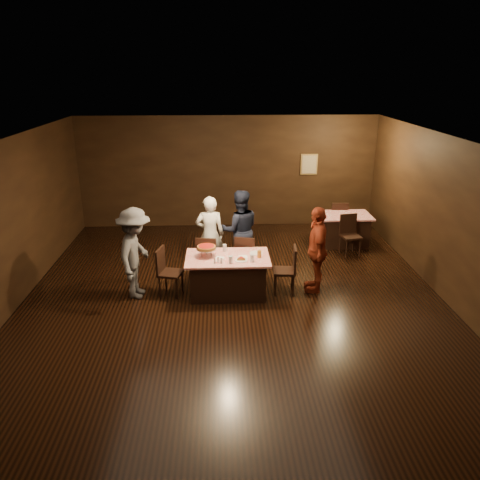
# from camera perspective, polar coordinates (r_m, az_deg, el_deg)

# --- Properties ---
(room) EXTENTS (10.00, 10.04, 3.02)m
(room) POSITION_cam_1_polar(r_m,az_deg,el_deg) (7.79, -0.74, 5.22)
(room) COLOR black
(room) RESTS_ON ground
(main_table) EXTENTS (1.60, 1.00, 0.77)m
(main_table) POSITION_cam_1_polar(r_m,az_deg,el_deg) (9.07, -1.50, -4.33)
(main_table) COLOR #B2120B
(main_table) RESTS_ON ground
(back_table) EXTENTS (1.30, 0.90, 0.77)m
(back_table) POSITION_cam_1_polar(r_m,az_deg,el_deg) (11.88, 12.45, 1.26)
(back_table) COLOR #A40A16
(back_table) RESTS_ON ground
(chair_far_left) EXTENTS (0.48, 0.48, 0.95)m
(chair_far_left) POSITION_cam_1_polar(r_m,az_deg,el_deg) (9.73, -3.96, -2.04)
(chair_far_left) COLOR black
(chair_far_left) RESTS_ON ground
(chair_far_right) EXTENTS (0.51, 0.51, 0.95)m
(chair_far_right) POSITION_cam_1_polar(r_m,az_deg,el_deg) (9.74, 0.76, -1.97)
(chair_far_right) COLOR black
(chair_far_right) RESTS_ON ground
(chair_end_left) EXTENTS (0.51, 0.51, 0.95)m
(chair_end_left) POSITION_cam_1_polar(r_m,az_deg,el_deg) (9.08, -8.48, -3.90)
(chair_end_left) COLOR black
(chair_end_left) RESTS_ON ground
(chair_end_right) EXTENTS (0.46, 0.46, 0.95)m
(chair_end_right) POSITION_cam_1_polar(r_m,az_deg,el_deg) (9.12, 5.44, -3.67)
(chair_end_right) COLOR black
(chair_end_right) RESTS_ON ground
(chair_back_near) EXTENTS (0.49, 0.49, 0.95)m
(chair_back_near) POSITION_cam_1_polar(r_m,az_deg,el_deg) (11.22, 13.36, 0.53)
(chair_back_near) COLOR black
(chair_back_near) RESTS_ON ground
(chair_back_far) EXTENTS (0.43, 0.43, 0.95)m
(chair_back_far) POSITION_cam_1_polar(r_m,az_deg,el_deg) (12.40, 11.80, 2.56)
(chair_back_far) COLOR black
(chair_back_far) RESTS_ON ground
(diner_white_jacket) EXTENTS (0.61, 0.40, 1.67)m
(diner_white_jacket) POSITION_cam_1_polar(r_m,az_deg,el_deg) (9.94, -3.68, 0.69)
(diner_white_jacket) COLOR white
(diner_white_jacket) RESTS_ON ground
(diner_navy_hoodie) EXTENTS (0.92, 0.75, 1.76)m
(diner_navy_hoodie) POSITION_cam_1_polar(r_m,az_deg,el_deg) (10.06, -0.03, 1.23)
(diner_navy_hoodie) COLOR black
(diner_navy_hoodie) RESTS_ON ground
(diner_grey_knit) EXTENTS (0.80, 1.21, 1.76)m
(diner_grey_knit) POSITION_cam_1_polar(r_m,az_deg,el_deg) (9.01, -12.64, -1.59)
(diner_grey_knit) COLOR #5B5C60
(diner_grey_knit) RESTS_ON ground
(diner_red_shirt) EXTENTS (0.53, 1.05, 1.71)m
(diner_red_shirt) POSITION_cam_1_polar(r_m,az_deg,el_deg) (9.16, 9.34, -1.14)
(diner_red_shirt) COLOR maroon
(diner_red_shirt) RESTS_ON ground
(pizza_stand) EXTENTS (0.38, 0.38, 0.22)m
(pizza_stand) POSITION_cam_1_polar(r_m,az_deg,el_deg) (8.90, -4.12, -0.92)
(pizza_stand) COLOR black
(pizza_stand) RESTS_ON main_table
(plate_with_slice) EXTENTS (0.25, 0.25, 0.06)m
(plate_with_slice) POSITION_cam_1_polar(r_m,az_deg,el_deg) (8.75, 0.14, -2.35)
(plate_with_slice) COLOR white
(plate_with_slice) RESTS_ON main_table
(plate_empty) EXTENTS (0.25, 0.25, 0.01)m
(plate_empty) POSITION_cam_1_polar(r_m,az_deg,el_deg) (9.08, 1.93, -1.62)
(plate_empty) COLOR white
(plate_empty) RESTS_ON main_table
(glass_front_left) EXTENTS (0.08, 0.08, 0.14)m
(glass_front_left) POSITION_cam_1_polar(r_m,az_deg,el_deg) (8.61, -1.16, -2.40)
(glass_front_left) COLOR silver
(glass_front_left) RESTS_ON main_table
(glass_front_right) EXTENTS (0.08, 0.08, 0.14)m
(glass_front_right) POSITION_cam_1_polar(r_m,az_deg,el_deg) (8.68, 1.48, -2.23)
(glass_front_right) COLOR silver
(glass_front_right) RESTS_ON main_table
(glass_amber) EXTENTS (0.08, 0.08, 0.14)m
(glass_amber) POSITION_cam_1_polar(r_m,az_deg,el_deg) (8.87, 2.36, -1.72)
(glass_amber) COLOR #BF7F26
(glass_amber) RESTS_ON main_table
(glass_back) EXTENTS (0.08, 0.08, 0.14)m
(glass_back) POSITION_cam_1_polar(r_m,az_deg,el_deg) (9.17, -1.88, -0.97)
(glass_back) COLOR silver
(glass_back) RESTS_ON main_table
(condiments) EXTENTS (0.17, 0.10, 0.09)m
(condiments) POSITION_cam_1_polar(r_m,az_deg,el_deg) (8.64, -2.69, -2.51)
(condiments) COLOR silver
(condiments) RESTS_ON main_table
(napkin_center) EXTENTS (0.19, 0.19, 0.01)m
(napkin_center) POSITION_cam_1_polar(r_m,az_deg,el_deg) (8.92, 0.40, -2.03)
(napkin_center) COLOR white
(napkin_center) RESTS_ON main_table
(napkin_left) EXTENTS (0.21, 0.21, 0.01)m
(napkin_left) POSITION_cam_1_polar(r_m,az_deg,el_deg) (8.87, -2.49, -2.20)
(napkin_left) COLOR white
(napkin_left) RESTS_ON main_table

